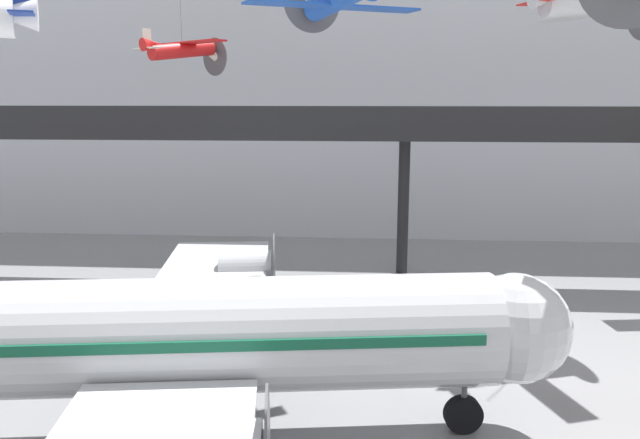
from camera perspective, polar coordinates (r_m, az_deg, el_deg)
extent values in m
cube|color=silver|center=(49.66, 7.10, 12.31)|extent=(140.00, 3.00, 24.11)
cube|color=black|center=(37.86, 7.89, 7.93)|extent=(110.00, 3.20, 0.90)
cube|color=black|center=(36.28, 8.09, 9.36)|extent=(110.00, 0.12, 1.10)
cylinder|color=black|center=(39.37, 7.62, 1.15)|extent=(0.70, 0.70, 8.53)
cylinder|color=#B7BABF|center=(20.71, -14.80, -10.27)|extent=(21.88, 6.51, 3.67)
sphere|color=#B7BABF|center=(21.68, 17.42, -9.42)|extent=(3.60, 3.60, 3.60)
cube|color=#0F4C33|center=(20.58, -14.85, -9.32)|extent=(20.40, 6.38, 0.33)
cube|color=#B7BABF|center=(29.03, -9.95, -5.46)|extent=(6.81, 14.35, 0.28)
cylinder|color=#B7BABF|center=(25.99, -7.36, -7.29)|extent=(2.72, 2.08, 1.76)
cylinder|color=#4C4C51|center=(25.93, -4.29, -7.26)|extent=(0.51, 3.32, 3.35)
cylinder|color=#B7BABF|center=(30.47, -6.80, -4.46)|extent=(2.72, 2.08, 1.76)
cylinder|color=#4C4C51|center=(30.42, -4.19, -4.43)|extent=(0.51, 3.32, 3.35)
cylinder|color=#4C4C51|center=(22.16, 13.03, -15.60)|extent=(0.20, 0.20, 1.21)
cylinder|color=black|center=(22.44, 12.96, -16.99)|extent=(1.34, 0.55, 1.30)
cylinder|color=#4C4C51|center=(24.27, -12.55, -13.10)|extent=(0.20, 0.20, 1.21)
cylinder|color=black|center=(24.53, -12.49, -14.39)|extent=(1.34, 0.55, 1.30)
cone|color=white|center=(31.66, -0.60, 19.30)|extent=(1.30, 1.25, 1.01)
cylinder|color=#4C4C51|center=(31.84, -0.74, 19.28)|extent=(2.63, 1.32, 2.91)
cube|color=#1E4CAD|center=(29.30, 1.31, 18.90)|extent=(7.90, 4.79, 0.10)
cylinder|color=silver|center=(31.96, 23.84, 17.61)|extent=(5.24, 2.67, 1.38)
cube|color=silver|center=(32.11, 24.25, 16.97)|extent=(3.67, 7.73, 0.10)
cube|color=red|center=(30.34, 19.45, 18.30)|extent=(1.48, 2.81, 0.06)
cylinder|color=red|center=(37.73, -12.48, 14.87)|extent=(3.29, 3.83, 1.33)
cone|color=silver|center=(39.01, -9.78, 14.48)|extent=(1.03, 1.02, 0.77)
cylinder|color=#4C4C51|center=(39.10, -9.59, 14.46)|extent=(1.77, 1.42, 2.23)
cone|color=red|center=(36.62, -15.17, 15.23)|extent=(1.31, 1.38, 0.85)
cube|color=red|center=(37.91, -12.18, 15.49)|extent=(5.53, 4.68, 0.10)
cube|color=silver|center=(36.50, -15.54, 15.67)|extent=(0.36, 0.43, 1.03)
cube|color=silver|center=(36.47, -15.49, 14.86)|extent=(2.06, 1.78, 0.06)
cone|color=silver|center=(23.83, -26.39, 16.52)|extent=(1.94, 1.66, 1.11)
cube|color=navy|center=(23.80, -25.45, 16.40)|extent=(2.05, 3.24, 0.06)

